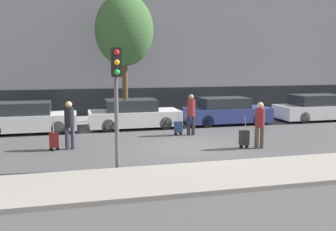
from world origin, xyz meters
TOP-DOWN VIEW (x-y plane):
  - ground_plane at (0.00, 0.00)m, footprint 80.00×80.00m
  - sidewalk_near at (0.00, -3.75)m, footprint 28.00×2.50m
  - sidewalk_far at (0.00, 7.00)m, footprint 28.00×3.00m
  - building_facade at (0.00, 10.33)m, footprint 28.00×2.31m
  - parked_car_0 at (-6.17, 4.53)m, footprint 4.16×1.77m
  - parked_car_1 at (-1.41, 4.58)m, footprint 4.27×1.81m
  - parked_car_2 at (3.34, 4.60)m, footprint 4.30×1.71m
  - parked_car_3 at (8.69, 4.57)m, footprint 4.69×1.79m
  - pedestrian_left at (-4.32, 0.75)m, footprint 0.35×0.34m
  - trolley_left at (-4.87, 0.69)m, footprint 0.34×0.29m
  - pedestrian_center at (0.71, 2.23)m, footprint 0.34×0.34m
  - trolley_center at (0.19, 2.40)m, footprint 0.34×0.29m
  - pedestrian_right at (2.36, -0.77)m, footprint 0.34×0.34m
  - trolley_right at (1.83, -0.63)m, footprint 0.34×0.29m
  - traffic_light at (-2.97, -2.36)m, footprint 0.28×0.47m
  - bare_tree_near_crossing at (-1.58, 6.12)m, footprint 2.92×2.92m

SIDE VIEW (x-z plane):
  - ground_plane at x=0.00m, z-range 0.00..0.00m
  - sidewalk_near at x=0.00m, z-range 0.00..0.12m
  - sidewalk_far at x=0.00m, z-range 0.00..0.12m
  - trolley_center at x=0.19m, z-range -0.21..0.91m
  - trolley_right at x=1.83m, z-range -0.21..0.98m
  - trolley_left at x=-4.87m, z-range -0.21..0.98m
  - parked_car_2 at x=3.34m, z-range -0.04..1.32m
  - parked_car_0 at x=-6.17m, z-range -0.04..1.33m
  - parked_car_1 at x=-1.41m, z-range -0.04..1.33m
  - parked_car_3 at x=8.69m, z-range -0.04..1.35m
  - pedestrian_right at x=2.36m, z-range 0.11..1.80m
  - pedestrian_left at x=-4.32m, z-range 0.12..1.86m
  - pedestrian_center at x=0.71m, z-range 0.12..1.88m
  - traffic_light at x=-2.97m, z-range 0.75..4.26m
  - bare_tree_near_crossing at x=-1.58m, z-range 1.50..7.87m
  - building_facade at x=0.00m, z-range -0.02..13.68m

